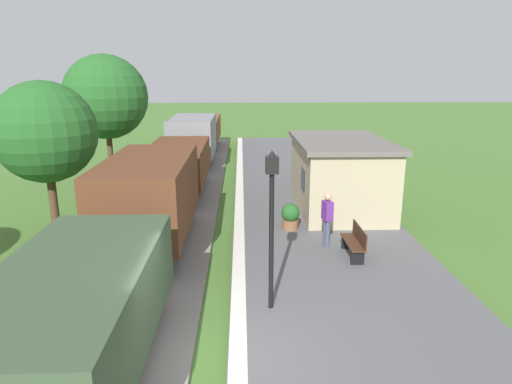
# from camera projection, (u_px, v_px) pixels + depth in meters

# --- Properties ---
(ground_plane) EXTENTS (160.00, 160.00, 0.00)m
(ground_plane) POSITION_uv_depth(u_px,v_px,m) (217.00, 371.00, 8.52)
(ground_plane) COLOR #47702D
(platform_slab) EXTENTS (6.00, 60.00, 0.25)m
(platform_slab) POSITION_uv_depth(u_px,v_px,m) (383.00, 362.00, 8.59)
(platform_slab) COLOR #565659
(platform_slab) RESTS_ON ground
(platform_edge_stripe) EXTENTS (0.36, 60.00, 0.01)m
(platform_edge_stripe) POSITION_uv_depth(u_px,v_px,m) (238.00, 359.00, 8.46)
(platform_edge_stripe) COLOR silver
(platform_edge_stripe) RESTS_ON platform_slab
(track_ballast) EXTENTS (3.80, 60.00, 0.12)m
(track_ballast) POSITION_uv_depth(u_px,v_px,m) (90.00, 371.00, 8.42)
(track_ballast) COLOR gray
(track_ballast) RESTS_ON ground
(rail_near) EXTENTS (0.07, 60.00, 0.14)m
(rail_near) POSITION_uv_depth(u_px,v_px,m) (128.00, 364.00, 8.41)
(rail_near) COLOR slate
(rail_near) RESTS_ON track_ballast
(rail_far) EXTENTS (0.07, 60.00, 0.14)m
(rail_far) POSITION_uv_depth(u_px,v_px,m) (51.00, 366.00, 8.37)
(rail_far) COLOR slate
(rail_far) RESTS_ON track_ballast
(freight_train) EXTENTS (2.50, 32.60, 2.72)m
(freight_train) POSITION_uv_depth(u_px,v_px,m) (178.00, 163.00, 20.45)
(freight_train) COLOR #384C33
(freight_train) RESTS_ON rail_near
(station_hut) EXTENTS (3.50, 5.80, 2.78)m
(station_hut) POSITION_uv_depth(u_px,v_px,m) (339.00, 173.00, 17.69)
(station_hut) COLOR tan
(station_hut) RESTS_ON platform_slab
(bench_near_hut) EXTENTS (0.42, 1.50, 0.91)m
(bench_near_hut) POSITION_uv_depth(u_px,v_px,m) (355.00, 241.00, 13.10)
(bench_near_hut) COLOR #422819
(bench_near_hut) RESTS_ON platform_slab
(bench_down_platform) EXTENTS (0.42, 1.50, 0.91)m
(bench_down_platform) POSITION_uv_depth(u_px,v_px,m) (309.00, 174.00, 21.94)
(bench_down_platform) COLOR #422819
(bench_down_platform) RESTS_ON platform_slab
(person_waiting) EXTENTS (0.33, 0.43, 1.71)m
(person_waiting) POSITION_uv_depth(u_px,v_px,m) (327.00, 217.00, 13.80)
(person_waiting) COLOR #474C66
(person_waiting) RESTS_ON platform_slab
(potted_planter) EXTENTS (0.64, 0.64, 0.92)m
(potted_planter) POSITION_uv_depth(u_px,v_px,m) (290.00, 216.00, 15.43)
(potted_planter) COLOR brown
(potted_planter) RESTS_ON platform_slab
(lamp_post_near) EXTENTS (0.28, 0.28, 3.70)m
(lamp_post_near) POSITION_uv_depth(u_px,v_px,m) (272.00, 202.00, 9.67)
(lamp_post_near) COLOR black
(lamp_post_near) RESTS_ON platform_slab
(tree_trackside_far) EXTENTS (3.36, 3.36, 5.32)m
(tree_trackside_far) POSITION_uv_depth(u_px,v_px,m) (45.00, 132.00, 14.64)
(tree_trackside_far) COLOR #4C3823
(tree_trackside_far) RESTS_ON ground
(tree_field_left) EXTENTS (4.11, 4.11, 6.44)m
(tree_field_left) POSITION_uv_depth(u_px,v_px,m) (106.00, 97.00, 21.77)
(tree_field_left) COLOR #4C3823
(tree_field_left) RESTS_ON ground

